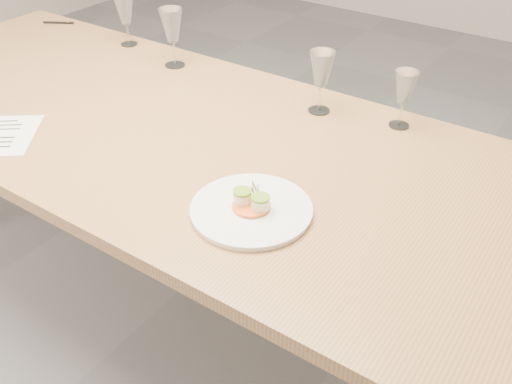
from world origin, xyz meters
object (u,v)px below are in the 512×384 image
Objects in this scene: dining_table at (160,139)px; dinner_plate at (251,209)px; recipe_sheet at (2,135)px; wine_glass_1 at (172,26)px; ballpoint_pen at (59,23)px; wine_glass_0 at (125,11)px; wine_glass_2 at (322,70)px; wine_glass_3 at (405,89)px.

dining_table is 0.56m from dinner_plate.
dinner_plate is 0.96× the size of recipe_sheet.
recipe_sheet is at bearing -96.44° from wine_glass_1.
wine_glass_0 is (0.44, -0.01, 0.13)m from ballpoint_pen.
recipe_sheet is at bearing -136.20° from wine_glass_2.
recipe_sheet reaches higher than dining_table.
wine_glass_1 is at bearing 45.76° from recipe_sheet.
ballpoint_pen is 0.57× the size of wine_glass_1.
dinner_plate is 1.24m from wine_glass_0.
wine_glass_1 is 0.88m from wine_glass_3.
recipe_sheet is at bearing -73.89° from wine_glass_0.
wine_glass_1 is at bearing -35.65° from ballpoint_pen.
dinner_plate is at bearing -30.25° from recipe_sheet.
dinner_plate is 1.55× the size of wine_glass_0.
wine_glass_3 is (0.25, 0.05, -0.02)m from wine_glass_2.
dining_table is at bearing -138.19° from wine_glass_2.
dinner_plate is 0.84m from recipe_sheet.
wine_glass_2 is at bearing 102.94° from dinner_plate.
recipe_sheet is 1.56× the size of wine_glass_2.
wine_glass_3 is (0.95, 0.73, 0.12)m from recipe_sheet.
wine_glass_1 reaches higher than dinner_plate.
wine_glass_1 is (0.08, 0.69, 0.15)m from recipe_sheet.
recipe_sheet is at bearing -134.00° from dining_table.
dining_table is 0.47m from recipe_sheet.
wine_glass_3 is at bearing -1.12° from wine_glass_0.
ballpoint_pen reaches higher than dining_table.
wine_glass_1 is (-0.24, 0.36, 0.22)m from dining_table.
wine_glass_2 is (-0.13, 0.56, 0.13)m from dinner_plate.
wine_glass_2 reaches higher than ballpoint_pen.
dinner_plate is at bearing -54.23° from ballpoint_pen.
recipe_sheet is 2.56× the size of ballpoint_pen.
ballpoint_pen is (-1.49, 0.65, -0.01)m from dinner_plate.
wine_glass_0 is 0.91× the size of wine_glass_1.
wine_glass_1 is (0.73, -0.06, 0.14)m from ballpoint_pen.
dinner_plate is (0.51, -0.22, 0.08)m from dining_table.
wine_glass_3 reaches higher than dinner_plate.
ballpoint_pen is (-0.65, 0.76, 0.00)m from recipe_sheet.
dinner_plate reaches higher than dining_table.
wine_glass_1 reaches higher than recipe_sheet.
wine_glass_0 is at bearing 178.88° from wine_glass_3.
wine_glass_1 is 0.63m from wine_glass_2.
dinner_plate is at bearing -31.36° from wine_glass_0.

